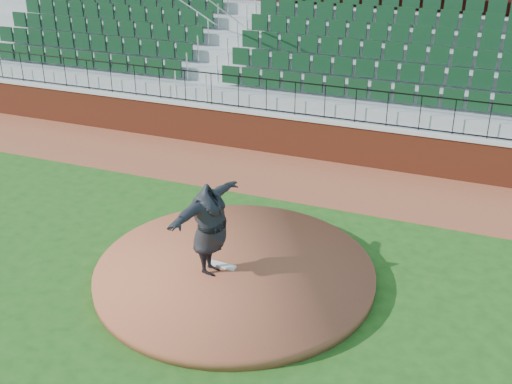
# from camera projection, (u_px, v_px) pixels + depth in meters

# --- Properties ---
(ground) EXTENTS (90.00, 90.00, 0.00)m
(ground) POSITION_uv_depth(u_px,v_px,m) (230.00, 275.00, 13.65)
(ground) COLOR #1E4C15
(ground) RESTS_ON ground
(warning_track) EXTENTS (34.00, 3.20, 0.01)m
(warning_track) POSITION_uv_depth(u_px,v_px,m) (306.00, 178.00, 18.18)
(warning_track) COLOR brown
(warning_track) RESTS_ON ground
(field_wall) EXTENTS (34.00, 0.35, 1.20)m
(field_wall) POSITION_uv_depth(u_px,v_px,m) (323.00, 140.00, 19.27)
(field_wall) COLOR maroon
(field_wall) RESTS_ON ground
(wall_cap) EXTENTS (34.00, 0.45, 0.10)m
(wall_cap) POSITION_uv_depth(u_px,v_px,m) (324.00, 120.00, 18.99)
(wall_cap) COLOR #B7B7B7
(wall_cap) RESTS_ON field_wall
(wall_railing) EXTENTS (34.00, 0.05, 1.00)m
(wall_railing) POSITION_uv_depth(u_px,v_px,m) (325.00, 102.00, 18.75)
(wall_railing) COLOR black
(wall_railing) RESTS_ON wall_cap
(seating_stands) EXTENTS (34.00, 5.10, 4.60)m
(seating_stands) POSITION_uv_depth(u_px,v_px,m) (349.00, 64.00, 20.83)
(seating_stands) COLOR gray
(seating_stands) RESTS_ON ground
(concourse_wall) EXTENTS (34.00, 0.50, 5.50)m
(concourse_wall) POSITION_uv_depth(u_px,v_px,m) (369.00, 34.00, 22.98)
(concourse_wall) COLOR maroon
(concourse_wall) RESTS_ON ground
(pitchers_mound) EXTENTS (5.90, 5.90, 0.25)m
(pitchers_mound) POSITION_uv_depth(u_px,v_px,m) (235.00, 272.00, 13.50)
(pitchers_mound) COLOR brown
(pitchers_mound) RESTS_ON ground
(pitching_rubber) EXTENTS (0.63, 0.19, 0.04)m
(pitching_rubber) POSITION_uv_depth(u_px,v_px,m) (222.00, 265.00, 13.49)
(pitching_rubber) COLOR white
(pitching_rubber) RESTS_ON pitchers_mound
(pitcher) EXTENTS (0.93, 2.54, 2.02)m
(pitcher) POSITION_uv_depth(u_px,v_px,m) (210.00, 229.00, 12.86)
(pitcher) COLOR black
(pitcher) RESTS_ON pitchers_mound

